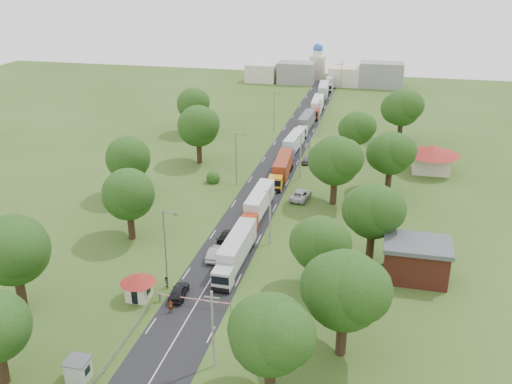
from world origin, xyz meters
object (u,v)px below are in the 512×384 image
(truck_0, at_px, (236,251))
(pedestrian_near, at_px, (171,307))
(info_sign, at_px, (309,142))
(car_lane_mid, at_px, (216,253))
(boom_barrier, at_px, (184,298))
(guard_booth, at_px, (138,283))
(car_lane_front, at_px, (179,291))

(truck_0, height_order, pedestrian_near, truck_0)
(info_sign, distance_m, car_lane_mid, 48.45)
(truck_0, distance_m, pedestrian_near, 13.59)
(info_sign, height_order, car_lane_mid, info_sign)
(boom_barrier, height_order, guard_booth, guard_booth)
(boom_barrier, relative_size, car_lane_front, 2.01)
(boom_barrier, xyz_separation_m, car_lane_front, (-1.21, 1.50, -0.11))
(info_sign, distance_m, truck_0, 49.32)
(guard_booth, xyz_separation_m, car_lane_mid, (6.20, 12.00, -1.36))
(guard_booth, distance_m, truck_0, 14.32)
(info_sign, bearing_deg, car_lane_front, -97.57)
(car_lane_front, relative_size, car_lane_mid, 0.94)
(info_sign, distance_m, pedestrian_near, 62.45)
(car_lane_front, xyz_separation_m, car_lane_mid, (1.57, 10.50, 0.02))
(boom_barrier, bearing_deg, car_lane_mid, 88.29)
(guard_booth, bearing_deg, pedestrian_near, -21.86)
(car_lane_mid, xyz_separation_m, pedestrian_near, (-1.31, -13.96, 0.05))
(guard_booth, xyz_separation_m, truck_0, (9.43, 10.78, -0.01))
(car_lane_front, relative_size, pedestrian_near, 2.70)
(guard_booth, bearing_deg, car_lane_front, 17.96)
(boom_barrier, xyz_separation_m, truck_0, (3.59, 10.78, 1.26))
(guard_booth, relative_size, info_sign, 1.07)
(boom_barrier, height_order, pedestrian_near, pedestrian_near)
(info_sign, bearing_deg, truck_0, -93.45)
(info_sign, xyz_separation_m, car_lane_mid, (-6.20, -48.00, -2.20))
(info_sign, bearing_deg, car_lane_mid, -97.36)
(car_lane_mid, bearing_deg, pedestrian_near, 83.11)
(guard_booth, distance_m, car_lane_mid, 13.58)
(pedestrian_near, bearing_deg, car_lane_front, 65.01)
(truck_0, bearing_deg, car_lane_mid, 159.24)
(guard_booth, relative_size, pedestrian_near, 2.58)
(car_lane_mid, bearing_deg, car_lane_front, 79.96)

